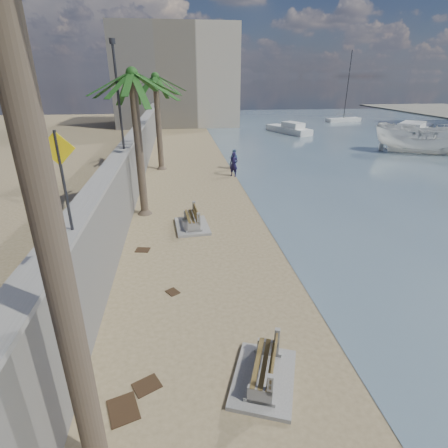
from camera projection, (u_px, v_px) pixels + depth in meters
ground_plane at (277, 367)px, 9.25m from camera, size 140.00×140.00×0.00m
seawall at (140, 154)px, 26.20m from camera, size 0.45×70.00×3.50m
wall_cap at (137, 129)px, 25.50m from camera, size 0.80×70.00×0.12m
end_building at (176, 77)px, 53.75m from camera, size 18.00×12.00×14.00m
bench_near at (264, 368)px, 8.69m from camera, size 2.17×2.57×0.91m
bench_far at (192, 219)px, 17.63m from camera, size 1.79×2.48×0.99m
palm_mid at (132, 75)px, 16.76m from camera, size 5.00×5.00×8.14m
palm_back at (155, 78)px, 26.25m from camera, size 5.00×5.00×8.00m
pedestrian_sign at (61, 168)px, 8.01m from camera, size 0.78×0.07×2.40m
streetlight at (117, 86)px, 17.00m from camera, size 0.28×0.28×5.12m
person_a at (234, 163)px, 26.50m from camera, size 0.91×0.83×2.10m
person_b at (234, 158)px, 28.73m from camera, size 1.08×1.02×1.79m
boat_cruiser at (426, 137)px, 34.19m from camera, size 4.83×4.79×4.10m
yacht_near at (413, 130)px, 47.57m from camera, size 10.52×10.70×1.50m
yacht_far at (288, 130)px, 47.29m from camera, size 4.74×7.71×1.50m
sailboat_west at (343, 119)px, 59.18m from camera, size 6.32×2.79×11.05m
debris_a at (123, 409)px, 8.05m from camera, size 0.87×0.97×0.03m
debris_b at (147, 385)px, 8.67m from camera, size 0.80×0.74×0.03m
debris_c at (143, 250)px, 15.44m from camera, size 0.68×0.58×0.03m
debris_d at (173, 292)px, 12.43m from camera, size 0.56×0.58×0.03m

